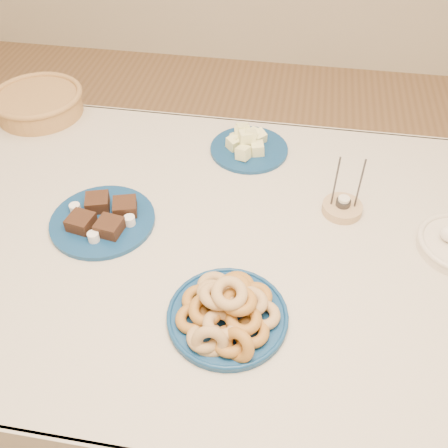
{
  "coord_description": "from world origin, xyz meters",
  "views": [
    {
      "loc": [
        0.14,
        -0.87,
        1.66
      ],
      "look_at": [
        0.0,
        -0.05,
        0.85
      ],
      "focal_mm": 40.0,
      "sensor_mm": 36.0,
      "label": 1
    }
  ],
  "objects_px": {
    "donut_platter": "(227,313)",
    "wicker_basket": "(38,102)",
    "dining_table": "(227,266)",
    "candle_holder": "(342,207)",
    "melon_plate": "(248,144)",
    "brownie_plate": "(103,219)"
  },
  "relations": [
    {
      "from": "dining_table",
      "to": "melon_plate",
      "type": "height_order",
      "value": "melon_plate"
    },
    {
      "from": "dining_table",
      "to": "candle_holder",
      "type": "bearing_deg",
      "value": 27.75
    },
    {
      "from": "donut_platter",
      "to": "wicker_basket",
      "type": "height_order",
      "value": "donut_platter"
    },
    {
      "from": "donut_platter",
      "to": "wicker_basket",
      "type": "xyz_separation_m",
      "value": [
        -0.76,
        0.72,
        0.01
      ]
    },
    {
      "from": "melon_plate",
      "to": "wicker_basket",
      "type": "xyz_separation_m",
      "value": [
        -0.72,
        0.09,
        0.02
      ]
    },
    {
      "from": "brownie_plate",
      "to": "candle_holder",
      "type": "distance_m",
      "value": 0.63
    },
    {
      "from": "dining_table",
      "to": "brownie_plate",
      "type": "bearing_deg",
      "value": 179.59
    },
    {
      "from": "dining_table",
      "to": "donut_platter",
      "type": "bearing_deg",
      "value": -80.6
    },
    {
      "from": "dining_table",
      "to": "brownie_plate",
      "type": "relative_size",
      "value": 5.81
    },
    {
      "from": "donut_platter",
      "to": "wicker_basket",
      "type": "bearing_deg",
      "value": 136.34
    },
    {
      "from": "melon_plate",
      "to": "candle_holder",
      "type": "relative_size",
      "value": 1.78
    },
    {
      "from": "dining_table",
      "to": "candle_holder",
      "type": "relative_size",
      "value": 9.64
    },
    {
      "from": "brownie_plate",
      "to": "donut_platter",
      "type": "bearing_deg",
      "value": -33.88
    },
    {
      "from": "candle_holder",
      "to": "donut_platter",
      "type": "bearing_deg",
      "value": -121.73
    },
    {
      "from": "donut_platter",
      "to": "brownie_plate",
      "type": "distance_m",
      "value": 0.45
    },
    {
      "from": "donut_platter",
      "to": "wicker_basket",
      "type": "distance_m",
      "value": 1.05
    },
    {
      "from": "donut_platter",
      "to": "candle_holder",
      "type": "relative_size",
      "value": 1.64
    },
    {
      "from": "melon_plate",
      "to": "candle_holder",
      "type": "distance_m",
      "value": 0.37
    },
    {
      "from": "dining_table",
      "to": "wicker_basket",
      "type": "relative_size",
      "value": 5.15
    },
    {
      "from": "melon_plate",
      "to": "candle_holder",
      "type": "bearing_deg",
      "value": -39.36
    },
    {
      "from": "melon_plate",
      "to": "wicker_basket",
      "type": "distance_m",
      "value": 0.72
    },
    {
      "from": "donut_platter",
      "to": "brownie_plate",
      "type": "height_order",
      "value": "donut_platter"
    }
  ]
}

